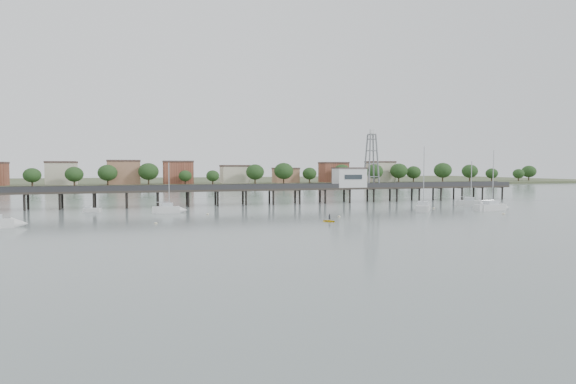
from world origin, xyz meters
name	(u,v)px	position (x,y,z in m)	size (l,w,h in m)	color
ground_plane	(366,238)	(0.00, 0.00, 0.00)	(500.00, 500.00, 0.00)	slate
pier	(258,189)	(0.00, 60.00, 3.79)	(150.00, 5.00, 5.50)	#2D2823
pier_building	(349,177)	(25.00, 60.00, 6.67)	(8.40, 5.40, 5.30)	silver
lattice_tower	(372,161)	(31.50, 60.00, 11.10)	(3.20, 3.20, 15.50)	slate
sailboat_d	(496,207)	(45.94, 29.28, 0.64)	(8.47, 2.95, 13.76)	silver
sailboat_c	(424,207)	(30.70, 33.70, 0.64)	(7.42, 8.64, 14.61)	silver
sailboat_b	(172,209)	(-22.11, 44.29, 0.66)	(6.46, 2.10, 10.75)	silver
sailboat_a	(2,223)	(-49.04, 27.04, 0.64)	(8.03, 3.81, 12.82)	silver
sailboat_e	(473,203)	(48.71, 40.08, 0.65)	(6.52, 5.72, 11.30)	silver
white_tender	(92,210)	(-38.04, 50.60, 0.42)	(3.75, 2.52, 1.35)	silver
yellow_dinghy	(329,222)	(2.71, 19.37, 0.00)	(1.68, 0.49, 2.36)	yellow
dinghy_occupant	(329,222)	(2.71, 19.37, 0.00)	(0.38, 1.04, 0.25)	black
mooring_buoys	(337,215)	(8.30, 29.27, 0.08)	(67.24, 17.57, 0.39)	beige
far_shore	(188,181)	(0.36, 239.58, 0.95)	(500.00, 170.00, 10.40)	#475133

